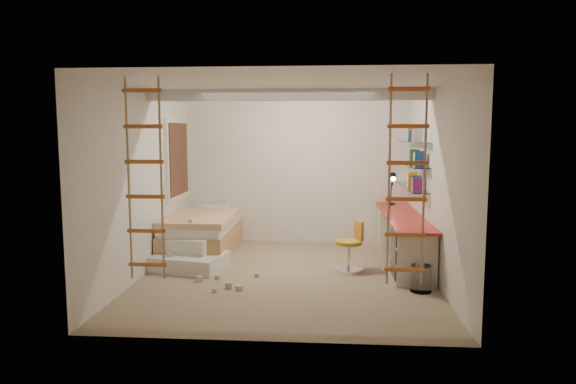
# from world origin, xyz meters

# --- Properties ---
(floor) EXTENTS (4.50, 4.50, 0.00)m
(floor) POSITION_xyz_m (0.00, 0.00, 0.00)
(floor) COLOR #917E5D
(floor) RESTS_ON ground
(ceiling_beam) EXTENTS (4.00, 0.18, 0.16)m
(ceiling_beam) POSITION_xyz_m (0.00, 0.30, 2.52)
(ceiling_beam) COLOR white
(ceiling_beam) RESTS_ON ceiling
(window_frame) EXTENTS (0.06, 1.15, 1.35)m
(window_frame) POSITION_xyz_m (-1.97, 1.50, 1.55)
(window_frame) COLOR white
(window_frame) RESTS_ON wall_left
(window_blind) EXTENTS (0.02, 1.00, 1.20)m
(window_blind) POSITION_xyz_m (-1.93, 1.50, 1.55)
(window_blind) COLOR #4C2D1E
(window_blind) RESTS_ON window_frame
(rope_ladder_left) EXTENTS (0.41, 0.04, 2.13)m
(rope_ladder_left) POSITION_xyz_m (-1.35, -1.75, 1.52)
(rope_ladder_left) COLOR #C36421
(rope_ladder_left) RESTS_ON ceiling
(rope_ladder_right) EXTENTS (0.41, 0.04, 2.13)m
(rope_ladder_right) POSITION_xyz_m (1.35, -1.75, 1.52)
(rope_ladder_right) COLOR orange
(rope_ladder_right) RESTS_ON ceiling
(waste_bin) EXTENTS (0.27, 0.27, 0.34)m
(waste_bin) POSITION_xyz_m (1.75, -0.57, 0.17)
(waste_bin) COLOR white
(waste_bin) RESTS_ON floor
(desk) EXTENTS (0.56, 2.80, 0.75)m
(desk) POSITION_xyz_m (1.72, 0.86, 0.40)
(desk) COLOR red
(desk) RESTS_ON floor
(shelves) EXTENTS (0.25, 1.80, 0.71)m
(shelves) POSITION_xyz_m (1.87, 1.13, 1.50)
(shelves) COLOR white
(shelves) RESTS_ON wall_right
(bed) EXTENTS (1.02, 2.00, 0.69)m
(bed) POSITION_xyz_m (-1.48, 1.23, 0.33)
(bed) COLOR #AD7F51
(bed) RESTS_ON floor
(task_lamp) EXTENTS (0.14, 0.36, 0.57)m
(task_lamp) POSITION_xyz_m (1.67, 1.82, 1.14)
(task_lamp) COLOR black
(task_lamp) RESTS_ON desk
(swivel_chair) EXTENTS (0.55, 0.55, 0.73)m
(swivel_chair) POSITION_xyz_m (0.89, 0.32, 0.27)
(swivel_chair) COLOR gold
(swivel_chair) RESTS_ON floor
(play_platform) EXTENTS (1.14, 0.97, 0.44)m
(play_platform) POSITION_xyz_m (-1.45, 0.31, 0.17)
(play_platform) COLOR silver
(play_platform) RESTS_ON floor
(toy_blocks) EXTENTS (1.34, 1.29, 0.71)m
(toy_blocks) POSITION_xyz_m (-1.08, -0.07, 0.24)
(toy_blocks) COLOR #CCB284
(toy_blocks) RESTS_ON floor
(books) EXTENTS (0.14, 0.70, 0.92)m
(books) POSITION_xyz_m (1.87, 1.13, 1.64)
(books) COLOR #8C1E7F
(books) RESTS_ON shelves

